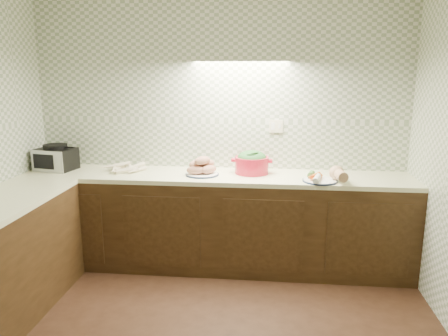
# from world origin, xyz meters

# --- Properties ---
(room) EXTENTS (3.60, 3.60, 2.60)m
(room) POSITION_xyz_m (0.00, 0.00, 1.63)
(room) COLOR black
(room) RESTS_ON ground
(counter) EXTENTS (3.60, 3.60, 0.90)m
(counter) POSITION_xyz_m (-0.68, 0.68, 0.45)
(counter) COLOR black
(counter) RESTS_ON ground
(toaster_oven) EXTENTS (0.39, 0.33, 0.25)m
(toaster_oven) POSITION_xyz_m (-1.56, 1.53, 1.02)
(toaster_oven) COLOR black
(toaster_oven) RESTS_ON counter
(parsnip_pile) EXTENTS (0.40, 0.38, 0.07)m
(parsnip_pile) POSITION_xyz_m (-0.82, 1.52, 0.93)
(parsnip_pile) COLOR beige
(parsnip_pile) RESTS_ON counter
(sweet_potato_plate) EXTENTS (0.31, 0.31, 0.18)m
(sweet_potato_plate) POSITION_xyz_m (-0.12, 1.47, 0.96)
(sweet_potato_plate) COLOR #111C39
(sweet_potato_plate) RESTS_ON counter
(onion_bowl) EXTENTS (0.17, 0.17, 0.13)m
(onion_bowl) POSITION_xyz_m (-0.15, 1.62, 0.95)
(onion_bowl) COLOR black
(onion_bowl) RESTS_ON counter
(dutch_oven) EXTENTS (0.38, 0.32, 0.22)m
(dutch_oven) POSITION_xyz_m (0.33, 1.58, 1.01)
(dutch_oven) COLOR red
(dutch_oven) RESTS_ON counter
(veg_plate) EXTENTS (0.36, 0.32, 0.14)m
(veg_plate) POSITION_xyz_m (1.00, 1.35, 0.95)
(veg_plate) COLOR #111C39
(veg_plate) RESTS_ON counter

